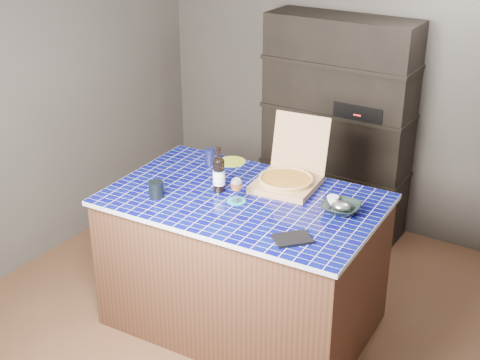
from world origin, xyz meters
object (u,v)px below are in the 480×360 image
Objects in this scene: pizza_box at (288,178)px; dvd_case at (292,239)px; wine_glass at (236,185)px; kitchen_island at (243,261)px; mead_bottle at (219,174)px; bowl at (341,208)px.

pizza_box is 2.45× the size of dvd_case.
wine_glass is at bearing -163.06° from dvd_case.
mead_bottle reaches higher than kitchen_island.
wine_glass is at bearing -22.00° from mead_bottle.
kitchen_island is 10.96× the size of wine_glass.
dvd_case is at bearing -65.03° from pizza_box.
dvd_case is (0.36, -0.61, -0.05)m from pizza_box.
wine_glass reaches higher than dvd_case.
bowl is at bearing 19.48° from wine_glass.
wine_glass is 0.78× the size of dvd_case.
pizza_box is at bearing 162.43° from dvd_case.
pizza_box reaches higher than dvd_case.
dvd_case reaches higher than kitchen_island.
wine_glass is at bearing -160.52° from bowl.
kitchen_island is 5.87× the size of mead_bottle.
bowl reaches higher than kitchen_island.
wine_glass is 0.69× the size of bowl.
pizza_box is 2.19× the size of bowl.
wine_glass is (0.18, -0.07, -0.00)m from mead_bottle.
kitchen_island is at bearing -0.30° from mead_bottle.
bowl is (0.61, 0.22, -0.09)m from wine_glass.
pizza_box is 0.47m from bowl.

